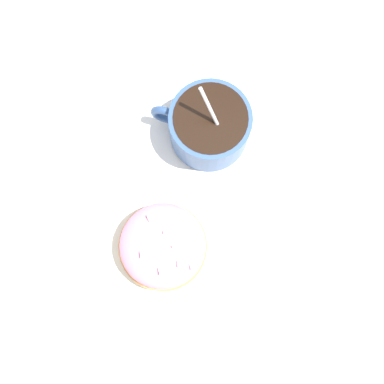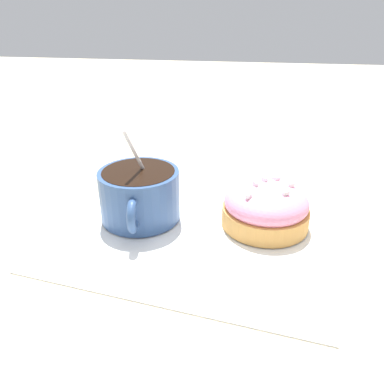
{
  "view_description": "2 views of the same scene",
  "coord_description": "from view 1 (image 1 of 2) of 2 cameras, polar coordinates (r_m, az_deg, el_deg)",
  "views": [
    {
      "loc": [
        0.11,
        0.05,
        0.62
      ],
      "look_at": [
        0.01,
        0.0,
        0.03
      ],
      "focal_mm": 50.0,
      "sensor_mm": 36.0,
      "label": 1
    },
    {
      "loc": [
        0.05,
        -0.38,
        0.23
      ],
      "look_at": [
        -0.01,
        0.01,
        0.03
      ],
      "focal_mm": 35.0,
      "sensor_mm": 36.0,
      "label": 2
    }
  ],
  "objects": [
    {
      "name": "ground_plane",
      "position": [
        0.63,
        -0.21,
        0.05
      ],
      "size": [
        3.0,
        3.0,
        0.0
      ],
      "primitive_type": "plane",
      "color": "#C6B793"
    },
    {
      "name": "paper_napkin",
      "position": [
        0.63,
        -0.21,
        0.08
      ],
      "size": [
        0.34,
        0.34,
        0.0
      ],
      "color": "white",
      "rests_on": "ground_plane"
    },
    {
      "name": "coffee_cup",
      "position": [
        0.62,
        1.81,
        7.11
      ],
      "size": [
        0.09,
        0.12,
        0.11
      ],
      "color": "#335184",
      "rests_on": "paper_napkin"
    },
    {
      "name": "frosted_pastry",
      "position": [
        0.6,
        -3.03,
        -5.84
      ],
      "size": [
        0.1,
        0.1,
        0.05
      ],
      "color": "#D19347",
      "rests_on": "paper_napkin"
    }
  ]
}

